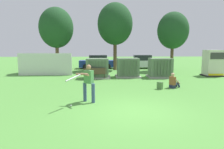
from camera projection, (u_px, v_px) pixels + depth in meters
name	position (u px, v px, depth m)	size (l,w,h in m)	color
ground_plane	(135.00, 111.00, 7.76)	(96.00, 96.00, 0.00)	#51933D
fence_panel	(45.00, 64.00, 17.75)	(4.80, 0.12, 2.00)	silver
transformer_west	(97.00, 68.00, 16.27)	(2.10, 1.70, 1.62)	#9E9B93
transformer_mid_west	(128.00, 68.00, 16.74)	(2.10, 1.70, 1.62)	#9E9B93
transformer_mid_east	(160.00, 68.00, 16.58)	(2.10, 1.70, 1.62)	#9E9B93
generator_enclosure	(213.00, 63.00, 17.36)	(1.60, 1.40, 2.30)	#262626
park_bench	(95.00, 73.00, 15.45)	(1.84, 0.75, 0.92)	#4C3828
batter	(88.00, 81.00, 8.94)	(1.12, 1.47, 1.74)	#384C75
sports_ball	(71.00, 106.00, 8.38)	(0.09, 0.09, 0.09)	white
seated_spectator	(174.00, 82.00, 12.26)	(0.78, 0.68, 0.96)	#282D4C
backpack	(160.00, 86.00, 11.89)	(0.38, 0.38, 0.44)	#4C723F
tree_left	(56.00, 28.00, 19.84)	(3.42, 3.42, 6.54)	brown
tree_center_left	(115.00, 24.00, 21.63)	(3.87, 3.87, 7.40)	brown
tree_center_right	(173.00, 31.00, 20.85)	(3.27, 3.27, 6.26)	brown
parked_car_leftmost	(51.00, 63.00, 22.92)	(4.25, 2.02, 1.62)	maroon
parked_car_left_of_center	(97.00, 62.00, 23.83)	(4.30, 2.12, 1.62)	navy
parked_car_right_of_center	(141.00, 62.00, 24.10)	(4.27, 2.06, 1.62)	silver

